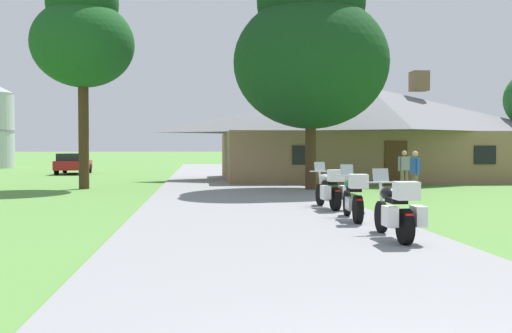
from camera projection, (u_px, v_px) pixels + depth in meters
The scene contains 11 objects.
ground_plane at pixel (237, 192), 22.99m from camera, with size 500.00×500.00×0.00m, color #56893D.
asphalt_driveway at pixel (241, 196), 21.00m from camera, with size 6.40×80.00×0.06m, color gray.
motorcycle_black_nearest_to_camera at pixel (397, 211), 10.68m from camera, with size 0.73×2.08×1.30m.
motorcycle_green_second_in_row at pixel (353, 197), 13.64m from camera, with size 0.67×2.08×1.30m.
motorcycle_silver_farthest_in_row at pixel (330, 189), 16.19m from camera, with size 0.81×2.08×1.30m.
stone_lodge at pixel (369, 132), 31.97m from camera, with size 16.88×9.43×6.04m.
bystander_gray_shirt_near_lodge at pixel (404, 168), 23.59m from camera, with size 0.54×0.27×1.67m.
bystander_blue_shirt_beside_signpost at pixel (415, 172), 20.33m from camera, with size 0.25×0.55×1.67m.
tree_left_near at pixel (83, 32), 24.71m from camera, with size 4.37×4.37×9.62m.
tree_by_lodge_front at pixel (311, 44), 23.69m from camera, with size 6.38×6.38×10.21m.
parked_red_suv_far_left at pixel (73, 163), 39.10m from camera, with size 2.05×4.67×1.40m.
Camera 1 is at (-1.49, -2.91, 1.77)m, focal length 40.49 mm.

